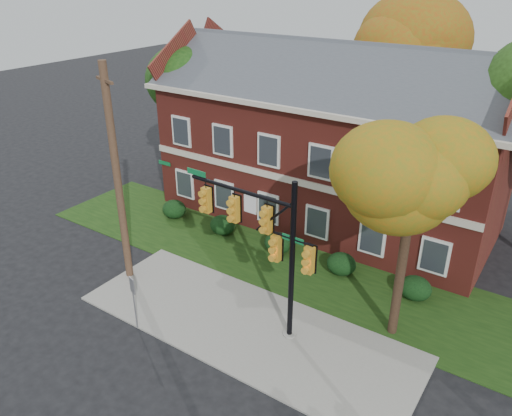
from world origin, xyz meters
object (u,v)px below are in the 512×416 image
Objects in this scene: tree_near_right at (420,179)px; sign_post at (133,295)px; hedge_center at (278,243)px; traffic_signal at (266,237)px; apartment_building at (330,132)px; hedge_far_left at (174,209)px; tree_left_rear at (180,83)px; hedge_right at (341,264)px; utility_pole at (117,177)px; hedge_left at (223,225)px; hedge_far_right at (415,288)px; tree_far_rear at (411,43)px.

sign_post is at bearing -148.59° from tree_near_right.
traffic_signal is at bearing -63.47° from hedge_center.
apartment_building is 7.87× the size of sign_post.
tree_left_rear is at bearing 123.42° from hedge_far_left.
hedge_far_left is at bearing 141.57° from sign_post.
hedge_far_left is 10.50m from hedge_right.
tree_left_rear is 0.90× the size of utility_pole.
hedge_far_left is at bearing -56.58° from tree_left_rear.
hedge_left and hedge_right have the same top height.
hedge_far_right is (7.00, -5.25, -4.46)m from apartment_building.
tree_near_right is (7.22, -2.83, 6.14)m from hedge_center.
tree_left_rear is (-2.73, 4.14, 6.16)m from hedge_far_left.
traffic_signal is (12.30, -9.29, -2.60)m from tree_left_rear.
traffic_signal reaches higher than hedge_left.
utility_pole reaches higher than hedge_right.
tree_near_right is 0.97× the size of tree_left_rear.
hedge_right is at bearing 0.00° from hedge_center.
hedge_left is at bearing 165.19° from tree_near_right.
hedge_far_left is 1.00× the size of hedge_left.
hedge_left is at bearing 180.00° from hedge_right.
hedge_far_right is 0.21× the size of traffic_signal.
hedge_far_left is 0.12× the size of tree_far_rear.
tree_left_rear is at bearing 145.20° from traffic_signal.
hedge_right is 0.21× the size of traffic_signal.
traffic_signal reaches higher than hedge_far_right.
hedge_right is 0.16× the size of tree_left_rear.
hedge_far_left is 0.59× the size of sign_post.
tree_far_rear is (-2.16, 13.09, 8.32)m from hedge_right.
tree_near_right is 1.31× the size of traffic_signal.
utility_pole reaches higher than traffic_signal.
sign_post is at bearing -19.82° from utility_pole.
traffic_signal reaches higher than hedge_right.
hedge_far_left is 9.90m from sign_post.
tree_left_rear reaches higher than hedge_left.
hedge_left is 9.69m from tree_left_rear.
tree_near_right is at bearing 49.29° from sign_post.
tree_near_right reaches higher than sign_post.
traffic_signal is at bearing -28.29° from hedge_far_left.
hedge_far_left is 1.00× the size of hedge_far_right.
hedge_left is 8.49m from sign_post.
utility_pole is at bearing -112.75° from apartment_building.
hedge_left is 0.14× the size of utility_pole.
hedge_right is 15.17m from tree_left_rear.
traffic_signal is 5.67m from sign_post.
hedge_far_left is 14.00m from hedge_far_right.
hedge_right and hedge_far_right have the same top height.
utility_pole is (-8.10, -5.72, 4.47)m from hedge_right.
tree_far_rear is at bearing 84.15° from hedge_center.
utility_pole is at bearing -67.27° from hedge_far_left.
hedge_right is 0.12× the size of tree_far_rear.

